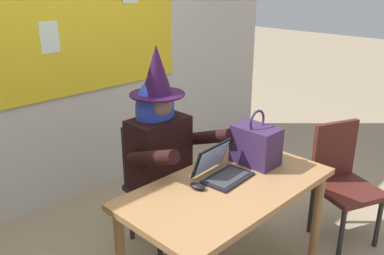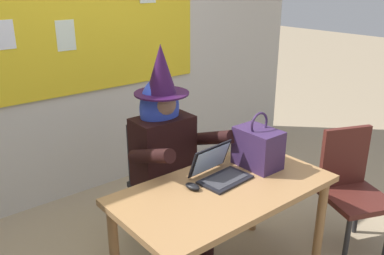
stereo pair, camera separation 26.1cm
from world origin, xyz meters
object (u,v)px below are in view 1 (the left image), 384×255
at_px(laptop, 221,170).
at_px(chair_extra_corner, 341,176).
at_px(chair_at_desk, 155,176).
at_px(handbag, 256,145).
at_px(desk_main, 228,198).
at_px(computer_mouse, 198,186).
at_px(person_costumed, 164,144).

height_order(laptop, chair_extra_corner, laptop).
relative_size(chair_at_desk, chair_extra_corner, 1.02).
height_order(handbag, chair_extra_corner, handbag).
xyz_separation_m(laptop, chair_extra_corner, (0.96, -0.37, -0.26)).
xyz_separation_m(desk_main, handbag, (0.37, 0.08, 0.23)).
bearing_deg(chair_at_desk, computer_mouse, -14.28).
distance_m(desk_main, handbag, 0.44).
bearing_deg(desk_main, handbag, 11.56).
distance_m(person_costumed, laptop, 0.50).
height_order(chair_at_desk, chair_extra_corner, chair_at_desk).
height_order(desk_main, handbag, handbag).
bearing_deg(laptop, handbag, -9.98).
bearing_deg(person_costumed, handbag, 35.53).
relative_size(chair_at_desk, computer_mouse, 8.73).
relative_size(person_costumed, laptop, 4.32).
bearing_deg(person_costumed, computer_mouse, -18.76).
bearing_deg(laptop, person_costumed, 90.00).
bearing_deg(handbag, laptop, 174.79).
distance_m(person_costumed, computer_mouse, 0.53).
height_order(laptop, computer_mouse, laptop).
bearing_deg(laptop, desk_main, -122.06).
xyz_separation_m(desk_main, person_costumed, (0.01, 0.60, 0.18)).
xyz_separation_m(person_costumed, handbag, (0.36, -0.52, 0.04)).
xyz_separation_m(desk_main, chair_at_desk, (0.02, 0.72, -0.11)).
bearing_deg(chair_at_desk, chair_extra_corner, 47.76).
distance_m(laptop, computer_mouse, 0.22).
xyz_separation_m(computer_mouse, chair_extra_corner, (1.18, -0.36, -0.23)).
bearing_deg(desk_main, person_costumed, 88.78).
height_order(desk_main, person_costumed, person_costumed).
xyz_separation_m(chair_at_desk, handbag, (0.35, -0.64, 0.34)).
relative_size(desk_main, person_costumed, 0.90).
distance_m(chair_at_desk, handbag, 0.81).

